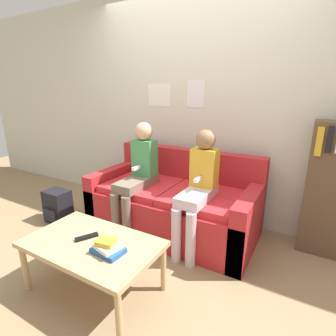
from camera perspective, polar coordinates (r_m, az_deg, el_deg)
ground_plane at (r=2.61m, az=-4.72°, el=-18.16°), size 10.00×10.00×0.00m
wall_back at (r=3.09m, az=6.25°, el=13.02°), size 8.00×0.06×2.60m
couch at (r=2.87m, az=1.34°, el=-7.96°), size 1.75×0.86×0.85m
coffee_table at (r=2.10m, az=-16.19°, el=-16.19°), size 1.00×0.60×0.42m
person_left at (r=2.75m, az=-6.61°, el=-0.84°), size 0.24×0.58×1.17m
person_right at (r=2.43m, az=6.62°, el=-3.67°), size 0.24×0.58×1.14m
tv_remote at (r=2.12m, az=-17.28°, el=-14.16°), size 0.12×0.17×0.02m
book_stack at (r=1.91m, az=-12.96°, el=-16.53°), size 0.22×0.17×0.10m
bookshelf at (r=2.80m, az=32.48°, el=-4.16°), size 0.48×0.28×1.23m
backpack at (r=3.36m, az=-22.89°, el=-7.63°), size 0.28×0.24×0.37m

